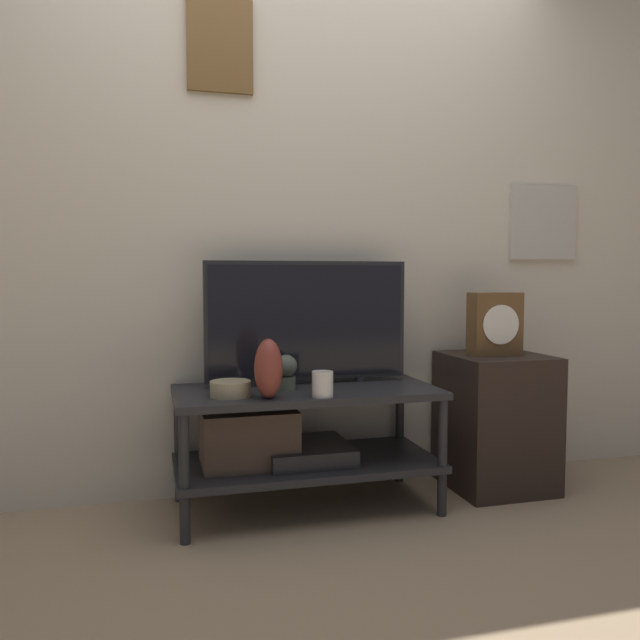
{
  "coord_description": "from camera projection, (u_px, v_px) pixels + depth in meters",
  "views": [
    {
      "loc": [
        -0.63,
        -2.24,
        1.0
      ],
      "look_at": [
        0.06,
        0.3,
        0.81
      ],
      "focal_mm": 35.0,
      "sensor_mm": 36.0,
      "label": 1
    }
  ],
  "objects": [
    {
      "name": "media_console",
      "position": [
        286.0,
        435.0,
        2.63
      ],
      "size": [
        1.11,
        0.52,
        0.52
      ],
      "color": "#232326",
      "rests_on": "ground_plane"
    },
    {
      "name": "mantel_clock",
      "position": [
        495.0,
        324.0,
        2.89
      ],
      "size": [
        0.24,
        0.11,
        0.29
      ],
      "color": "brown",
      "rests_on": "side_table"
    },
    {
      "name": "television",
      "position": [
        307.0,
        321.0,
        2.74
      ],
      "size": [
        0.9,
        0.05,
        0.54
      ],
      "color": "black",
      "rests_on": "media_console"
    },
    {
      "name": "candle_jar",
      "position": [
        323.0,
        384.0,
        2.46
      ],
      "size": [
        0.08,
        0.08,
        0.1
      ],
      "color": "silver",
      "rests_on": "media_console"
    },
    {
      "name": "vase_wide_bowl",
      "position": [
        230.0,
        389.0,
        2.47
      ],
      "size": [
        0.16,
        0.16,
        0.06
      ],
      "color": "tan",
      "rests_on": "media_console"
    },
    {
      "name": "wall_back",
      "position": [
        290.0,
        198.0,
        2.88
      ],
      "size": [
        6.4,
        0.08,
        2.7
      ],
      "color": "beige",
      "rests_on": "ground_plane"
    },
    {
      "name": "vase_urn_stoneware",
      "position": [
        268.0,
        369.0,
        2.42
      ],
      "size": [
        0.11,
        0.13,
        0.23
      ],
      "color": "brown",
      "rests_on": "media_console"
    },
    {
      "name": "decorative_bust",
      "position": [
        286.0,
        371.0,
        2.61
      ],
      "size": [
        0.09,
        0.09,
        0.15
      ],
      "color": "#4C5647",
      "rests_on": "media_console"
    },
    {
      "name": "ground_plane",
      "position": [
        325.0,
        536.0,
        2.39
      ],
      "size": [
        12.0,
        12.0,
        0.0
      ],
      "primitive_type": "plane",
      "color": "#997F60"
    },
    {
      "name": "side_table",
      "position": [
        495.0,
        421.0,
        2.93
      ],
      "size": [
        0.44,
        0.45,
        0.63
      ],
      "color": "black",
      "rests_on": "ground_plane"
    }
  ]
}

